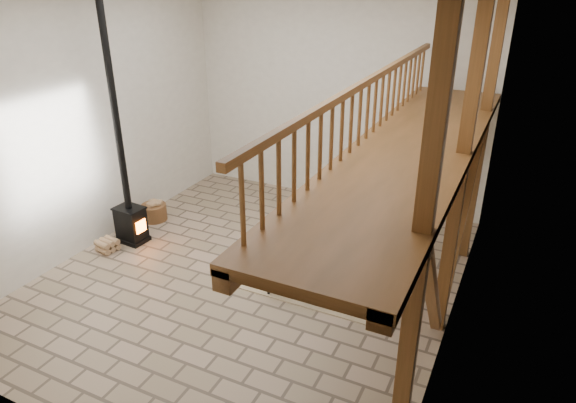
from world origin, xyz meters
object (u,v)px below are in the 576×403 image
at_px(dining_table, 332,251).
at_px(log_stack, 107,245).
at_px(wood_stove, 126,190).
at_px(log_basket, 154,211).

bearing_deg(dining_table, log_stack, -171.80).
xyz_separation_m(wood_stove, log_stack, (-0.18, -0.54, -1.03)).
relative_size(wood_stove, log_basket, 9.01).
xyz_separation_m(dining_table, log_stack, (-4.31, -1.24, -0.30)).
bearing_deg(log_stack, log_basket, 92.25).
relative_size(dining_table, wood_stove, 0.48).
bearing_deg(wood_stove, log_basket, 108.10).
distance_m(dining_table, wood_stove, 4.25).
relative_size(wood_stove, log_stack, 11.94).
height_order(dining_table, wood_stove, wood_stove).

